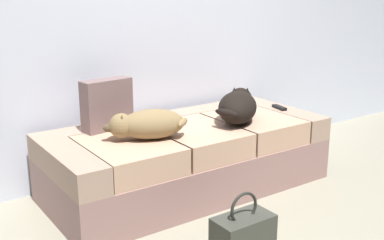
{
  "coord_description": "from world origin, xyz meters",
  "views": [
    {
      "loc": [
        -1.8,
        -1.65,
        1.39
      ],
      "look_at": [
        0.0,
        0.94,
        0.52
      ],
      "focal_mm": 44.97,
      "sensor_mm": 36.0,
      "label": 1
    }
  ],
  "objects": [
    {
      "name": "tv_remote",
      "position": [
        0.85,
        0.96,
        0.48
      ],
      "size": [
        0.07,
        0.16,
        0.02
      ],
      "primitive_type": "cube",
      "rotation": [
        0.0,
        0.0,
        -0.21
      ],
      "color": "black",
      "rests_on": "couch"
    },
    {
      "name": "dog_tan",
      "position": [
        -0.38,
        0.88,
        0.56
      ],
      "size": [
        0.54,
        0.35,
        0.19
      ],
      "color": "olive",
      "rests_on": "couch"
    },
    {
      "name": "couch",
      "position": [
        0.0,
        0.99,
        0.23
      ],
      "size": [
        1.96,
        0.86,
        0.47
      ],
      "color": "gray",
      "rests_on": "ground"
    },
    {
      "name": "dog_dark",
      "position": [
        0.36,
        0.88,
        0.58
      ],
      "size": [
        0.54,
        0.53,
        0.22
      ],
      "color": "black",
      "rests_on": "couch"
    },
    {
      "name": "handbag",
      "position": [
        -0.28,
        0.06,
        0.13
      ],
      "size": [
        0.32,
        0.18,
        0.38
      ],
      "color": "#393B33",
      "rests_on": "ground"
    },
    {
      "name": "throw_pillow",
      "position": [
        -0.49,
        1.22,
        0.64
      ],
      "size": [
        0.35,
        0.16,
        0.34
      ],
      "primitive_type": "cube",
      "rotation": [
        0.0,
        0.0,
        0.13
      ],
      "color": "#715959",
      "rests_on": "couch"
    }
  ]
}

